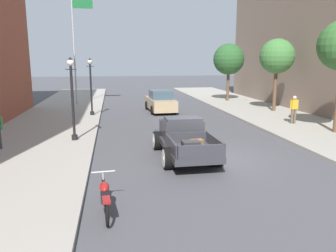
{
  "coord_description": "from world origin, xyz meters",
  "views": [
    {
      "loc": [
        -3.6,
        -12.34,
        3.85
      ],
      "look_at": [
        -1.25,
        1.75,
        1.0
      ],
      "focal_mm": 35.35,
      "sensor_mm": 36.0,
      "label": 1
    }
  ],
  "objects_px": {
    "flagpole": "(76,36)",
    "street_tree_third": "(229,59)",
    "pedestrian_sidewalk_right": "(294,108)",
    "motorcycle_parked": "(105,196)",
    "street_lamp_far": "(91,82)",
    "street_lamp_near": "(72,93)",
    "car_background_tan": "(160,102)",
    "street_tree_second": "(277,57)",
    "hotrod_truck_gunmetal": "(183,138)"
  },
  "relations": [
    {
      "from": "flagpole",
      "to": "street_tree_third",
      "type": "relative_size",
      "value": 1.76
    },
    {
      "from": "pedestrian_sidewalk_right",
      "to": "street_tree_third",
      "type": "relative_size",
      "value": 0.32
    },
    {
      "from": "pedestrian_sidewalk_right",
      "to": "flagpole",
      "type": "height_order",
      "value": "flagpole"
    },
    {
      "from": "motorcycle_parked",
      "to": "pedestrian_sidewalk_right",
      "type": "relative_size",
      "value": 1.28
    },
    {
      "from": "pedestrian_sidewalk_right",
      "to": "street_lamp_far",
      "type": "xyz_separation_m",
      "value": [
        -11.98,
        5.17,
        1.3
      ]
    },
    {
      "from": "pedestrian_sidewalk_right",
      "to": "street_lamp_near",
      "type": "bearing_deg",
      "value": -170.39
    },
    {
      "from": "motorcycle_parked",
      "to": "street_lamp_near",
      "type": "xyz_separation_m",
      "value": [
        -1.57,
        7.67,
        1.94
      ]
    },
    {
      "from": "pedestrian_sidewalk_right",
      "to": "street_tree_third",
      "type": "height_order",
      "value": "street_tree_third"
    },
    {
      "from": "car_background_tan",
      "to": "street_tree_second",
      "type": "relative_size",
      "value": 0.84
    },
    {
      "from": "flagpole",
      "to": "pedestrian_sidewalk_right",
      "type": "bearing_deg",
      "value": -40.18
    },
    {
      "from": "pedestrian_sidewalk_right",
      "to": "flagpole",
      "type": "bearing_deg",
      "value": 139.82
    },
    {
      "from": "street_lamp_far",
      "to": "street_tree_third",
      "type": "distance_m",
      "value": 13.63
    },
    {
      "from": "street_lamp_near",
      "to": "hotrod_truck_gunmetal",
      "type": "bearing_deg",
      "value": -32.18
    },
    {
      "from": "pedestrian_sidewalk_right",
      "to": "street_lamp_far",
      "type": "height_order",
      "value": "street_lamp_far"
    },
    {
      "from": "car_background_tan",
      "to": "hotrod_truck_gunmetal",
      "type": "bearing_deg",
      "value": -93.71
    },
    {
      "from": "car_background_tan",
      "to": "motorcycle_parked",
      "type": "bearing_deg",
      "value": -102.98
    },
    {
      "from": "motorcycle_parked",
      "to": "pedestrian_sidewalk_right",
      "type": "xyz_separation_m",
      "value": [
        10.81,
        9.77,
        0.64
      ]
    },
    {
      "from": "motorcycle_parked",
      "to": "flagpole",
      "type": "height_order",
      "value": "flagpole"
    },
    {
      "from": "street_tree_third",
      "to": "flagpole",
      "type": "bearing_deg",
      "value": -179.06
    },
    {
      "from": "hotrod_truck_gunmetal",
      "to": "pedestrian_sidewalk_right",
      "type": "distance_m",
      "value": 9.24
    },
    {
      "from": "street_lamp_far",
      "to": "street_tree_third",
      "type": "bearing_deg",
      "value": 27.88
    },
    {
      "from": "hotrod_truck_gunmetal",
      "to": "street_lamp_near",
      "type": "bearing_deg",
      "value": 147.82
    },
    {
      "from": "motorcycle_parked",
      "to": "street_tree_third",
      "type": "xyz_separation_m",
      "value": [
        10.8,
        21.28,
        3.48
      ]
    },
    {
      "from": "motorcycle_parked",
      "to": "street_lamp_near",
      "type": "distance_m",
      "value": 8.07
    },
    {
      "from": "car_background_tan",
      "to": "street_lamp_far",
      "type": "height_order",
      "value": "street_lamp_far"
    },
    {
      "from": "street_tree_second",
      "to": "pedestrian_sidewalk_right",
      "type": "bearing_deg",
      "value": -104.38
    },
    {
      "from": "street_lamp_near",
      "to": "motorcycle_parked",
      "type": "bearing_deg",
      "value": -78.46
    },
    {
      "from": "pedestrian_sidewalk_right",
      "to": "street_tree_second",
      "type": "xyz_separation_m",
      "value": [
        1.26,
        4.9,
        3.01
      ]
    },
    {
      "from": "street_lamp_far",
      "to": "flagpole",
      "type": "relative_size",
      "value": 0.42
    },
    {
      "from": "pedestrian_sidewalk_right",
      "to": "street_lamp_far",
      "type": "bearing_deg",
      "value": 156.63
    },
    {
      "from": "car_background_tan",
      "to": "flagpole",
      "type": "height_order",
      "value": "flagpole"
    },
    {
      "from": "hotrod_truck_gunmetal",
      "to": "pedestrian_sidewalk_right",
      "type": "bearing_deg",
      "value": 32.84
    },
    {
      "from": "motorcycle_parked",
      "to": "street_tree_third",
      "type": "bearing_deg",
      "value": 63.08
    },
    {
      "from": "motorcycle_parked",
      "to": "street_tree_second",
      "type": "height_order",
      "value": "street_tree_second"
    },
    {
      "from": "motorcycle_parked",
      "to": "street_lamp_near",
      "type": "height_order",
      "value": "street_lamp_near"
    },
    {
      "from": "flagpole",
      "to": "car_background_tan",
      "type": "bearing_deg",
      "value": -35.07
    },
    {
      "from": "street_lamp_far",
      "to": "hotrod_truck_gunmetal",
      "type": "bearing_deg",
      "value": -67.48
    },
    {
      "from": "car_background_tan",
      "to": "street_tree_third",
      "type": "distance_m",
      "value": 8.98
    },
    {
      "from": "street_lamp_near",
      "to": "street_lamp_far",
      "type": "height_order",
      "value": "same"
    },
    {
      "from": "street_lamp_near",
      "to": "street_tree_second",
      "type": "xyz_separation_m",
      "value": [
        13.63,
        6.99,
        1.71
      ]
    },
    {
      "from": "car_background_tan",
      "to": "street_tree_second",
      "type": "distance_m",
      "value": 9.1
    },
    {
      "from": "flagpole",
      "to": "street_tree_third",
      "type": "height_order",
      "value": "flagpole"
    },
    {
      "from": "pedestrian_sidewalk_right",
      "to": "flagpole",
      "type": "xyz_separation_m",
      "value": [
        -13.37,
        11.29,
        4.68
      ]
    },
    {
      "from": "motorcycle_parked",
      "to": "flagpole",
      "type": "bearing_deg",
      "value": 96.92
    },
    {
      "from": "street_lamp_far",
      "to": "car_background_tan",
      "type": "bearing_deg",
      "value": 18.17
    },
    {
      "from": "street_lamp_far",
      "to": "street_tree_second",
      "type": "height_order",
      "value": "street_tree_second"
    },
    {
      "from": "motorcycle_parked",
      "to": "street_lamp_far",
      "type": "relative_size",
      "value": 0.55
    },
    {
      "from": "hotrod_truck_gunmetal",
      "to": "street_lamp_near",
      "type": "height_order",
      "value": "street_lamp_near"
    },
    {
      "from": "hotrod_truck_gunmetal",
      "to": "pedestrian_sidewalk_right",
      "type": "xyz_separation_m",
      "value": [
        7.76,
        5.01,
        0.33
      ]
    },
    {
      "from": "car_background_tan",
      "to": "street_lamp_near",
      "type": "relative_size",
      "value": 1.14
    }
  ]
}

